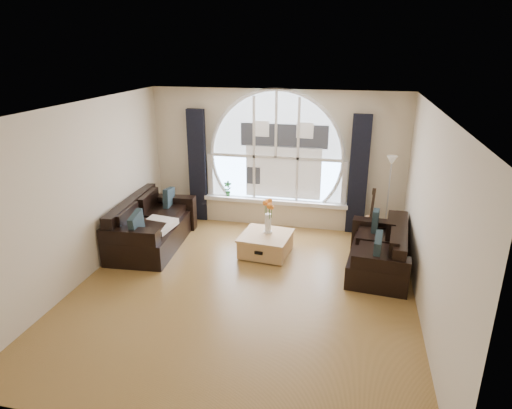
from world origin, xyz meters
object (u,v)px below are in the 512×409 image
at_px(coffee_chest, 266,243).
at_px(vase_flowers, 268,212).
at_px(sofa_left, 153,225).
at_px(floor_lamp, 388,198).
at_px(sofa_right, 378,247).
at_px(potted_plant, 228,189).
at_px(guitar, 372,214).

xyz_separation_m(coffee_chest, vase_flowers, (0.02, 0.09, 0.55)).
bearing_deg(sofa_left, floor_lamp, 12.84).
height_order(sofa_right, vase_flowers, vase_flowers).
height_order(sofa_right, floor_lamp, floor_lamp).
height_order(sofa_left, coffee_chest, sofa_left).
relative_size(coffee_chest, vase_flowers, 1.19).
bearing_deg(potted_plant, coffee_chest, -51.92).
height_order(guitar, potted_plant, guitar).
distance_m(sofa_left, guitar, 4.02).
xyz_separation_m(sofa_right, coffee_chest, (-1.89, 0.17, -0.20)).
relative_size(sofa_left, sofa_right, 1.16).
bearing_deg(coffee_chest, guitar, 35.06).
relative_size(sofa_left, coffee_chest, 2.34).
height_order(sofa_left, vase_flowers, vase_flowers).
height_order(sofa_right, coffee_chest, sofa_right).
bearing_deg(vase_flowers, guitar, 26.86).
relative_size(floor_lamp, potted_plant, 5.11).
relative_size(guitar, potted_plant, 3.38).
bearing_deg(vase_flowers, coffee_chest, -99.85).
bearing_deg(potted_plant, sofa_right, -27.43).
height_order(sofa_right, potted_plant, potted_plant).
relative_size(sofa_right, coffee_chest, 2.01).
distance_m(vase_flowers, potted_plant, 1.68).
bearing_deg(coffee_chest, floor_lamp, 35.39).
height_order(sofa_right, guitar, guitar).
bearing_deg(coffee_chest, vase_flowers, 86.26).
bearing_deg(vase_flowers, potted_plant, 130.46).
bearing_deg(vase_flowers, floor_lamp, 27.49).
bearing_deg(floor_lamp, vase_flowers, -152.51).
bearing_deg(floor_lamp, coffee_chest, -150.71).
xyz_separation_m(sofa_right, floor_lamp, (0.18, 1.33, 0.40)).
height_order(vase_flowers, floor_lamp, floor_lamp).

